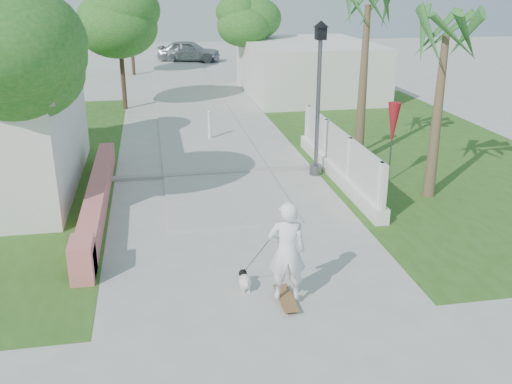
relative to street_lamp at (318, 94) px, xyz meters
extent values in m
plane|color=#B7B7B2|center=(-2.90, -5.50, -2.43)|extent=(90.00, 90.00, 0.00)
cube|color=#B7B7B2|center=(-2.90, 14.50, -2.40)|extent=(3.20, 36.00, 0.06)
cube|color=#999993|center=(-2.90, 0.50, -2.38)|extent=(6.50, 0.25, 0.10)
cube|color=#33571B|center=(4.10, 2.50, -2.42)|extent=(8.00, 20.00, 0.01)
cube|color=#D56E6D|center=(-6.20, -1.50, -2.13)|extent=(0.45, 8.00, 0.60)
cube|color=#D56E6D|center=(-6.20, -5.30, -2.03)|extent=(0.45, 0.80, 0.80)
cube|color=white|center=(0.50, -0.50, -2.23)|extent=(0.35, 7.00, 0.40)
cube|color=white|center=(0.50, -0.50, -1.48)|extent=(0.10, 7.00, 1.10)
cube|color=white|center=(0.50, -3.70, -1.68)|extent=(0.14, 0.14, 1.50)
cube|color=white|center=(0.50, -1.50, -1.68)|extent=(0.14, 0.14, 1.50)
cube|color=white|center=(0.50, 0.70, -1.68)|extent=(0.14, 0.14, 1.50)
cube|color=white|center=(0.50, 2.70, -1.68)|extent=(0.14, 0.14, 1.50)
cube|color=silver|center=(3.10, 12.50, -1.13)|extent=(6.00, 8.00, 2.60)
cylinder|color=#59595E|center=(0.00, 0.00, -2.28)|extent=(0.36, 0.36, 0.30)
cylinder|color=#59595E|center=(0.00, 0.00, -0.43)|extent=(0.12, 0.12, 4.00)
cube|color=black|center=(0.00, 0.00, 1.67)|extent=(0.28, 0.28, 0.35)
cone|color=black|center=(0.00, 0.00, 1.92)|extent=(0.44, 0.44, 0.18)
cylinder|color=white|center=(-2.70, 4.50, -1.93)|extent=(0.12, 0.12, 1.00)
sphere|color=white|center=(-2.70, 4.50, -1.41)|extent=(0.14, 0.14, 0.14)
cylinder|color=#59595E|center=(1.90, -1.00, -1.43)|extent=(0.04, 0.04, 2.00)
cone|color=#A31726|center=(1.90, -1.00, -0.73)|extent=(0.36, 0.36, 1.20)
cylinder|color=#4C3826|center=(-7.40, -2.50, -0.50)|extent=(0.20, 0.20, 3.85)
ellipsoid|color=#1D5F1B|center=(-7.40, -2.50, 1.15)|extent=(3.60, 3.60, 2.70)
ellipsoid|color=#1D5F1B|center=(-7.20, -2.70, 1.50)|extent=(3.06, 3.06, 2.30)
ellipsoid|color=#1D5F1B|center=(-7.60, -2.30, 1.85)|extent=(2.70, 2.70, 2.02)
cylinder|color=#4C3826|center=(-8.40, 3.00, -0.68)|extent=(0.20, 0.20, 3.50)
ellipsoid|color=#1D5F1B|center=(-8.40, 3.00, 0.82)|extent=(3.20, 3.20, 2.40)
ellipsoid|color=#1D5F1B|center=(-8.20, 2.80, 1.17)|extent=(2.72, 2.72, 2.05)
ellipsoid|color=#1D5F1B|center=(-8.60, 3.20, 1.52)|extent=(2.40, 2.40, 1.79)
cylinder|color=#4C3826|center=(-5.90, 10.50, -0.50)|extent=(0.20, 0.20, 3.85)
ellipsoid|color=#1D5F1B|center=(-5.90, 10.50, 1.15)|extent=(3.40, 3.40, 2.55)
ellipsoid|color=#1D5F1B|center=(-5.70, 10.30, 1.50)|extent=(2.89, 2.89, 2.18)
ellipsoid|color=#1D5F1B|center=(-6.10, 10.70, 1.85)|extent=(2.55, 2.55, 1.90)
cylinder|color=#4C3826|center=(0.30, 14.50, -0.68)|extent=(0.20, 0.20, 3.50)
ellipsoid|color=#1D5F1B|center=(0.30, 14.50, 0.82)|extent=(3.00, 3.00, 2.25)
ellipsoid|color=#1D5F1B|center=(0.50, 14.30, 1.17)|extent=(2.55, 2.55, 1.92)
ellipsoid|color=#1D5F1B|center=(0.10, 14.70, 1.52)|extent=(2.25, 2.25, 1.68)
cylinder|color=#4C3826|center=(-5.70, 20.50, -0.50)|extent=(0.20, 0.20, 3.85)
ellipsoid|color=#1D5F1B|center=(-5.70, 20.50, 1.15)|extent=(3.20, 3.20, 2.40)
ellipsoid|color=#1D5F1B|center=(-5.50, 20.30, 1.50)|extent=(2.72, 2.72, 2.05)
ellipsoid|color=#1D5F1B|center=(-5.90, 20.70, 1.85)|extent=(2.40, 2.40, 1.79)
cone|color=brown|center=(1.70, 1.00, -0.03)|extent=(0.32, 0.32, 4.80)
cone|color=brown|center=(2.50, -2.30, -0.33)|extent=(0.32, 0.32, 4.20)
cube|color=brown|center=(-2.53, -6.91, -2.32)|extent=(0.39, 0.98, 0.02)
imported|color=white|center=(-2.53, -6.91, -1.39)|extent=(0.72, 0.52, 1.84)
cylinder|color=gray|center=(-2.62, -7.26, -2.39)|extent=(0.03, 0.07, 0.07)
cylinder|color=gray|center=(-2.44, -7.26, -2.39)|extent=(0.03, 0.07, 0.07)
cylinder|color=gray|center=(-2.62, -6.57, -2.39)|extent=(0.03, 0.07, 0.07)
cylinder|color=gray|center=(-2.44, -6.57, -2.39)|extent=(0.03, 0.07, 0.07)
ellipsoid|color=silver|center=(-3.18, -6.34, -2.24)|extent=(0.26, 0.40, 0.25)
sphere|color=black|center=(-3.19, -6.16, -2.17)|extent=(0.16, 0.16, 0.16)
sphere|color=silver|center=(-3.20, -6.08, -2.19)|extent=(0.07, 0.07, 0.07)
cone|color=black|center=(-3.23, -6.16, -2.09)|extent=(0.05, 0.05, 0.06)
cone|color=black|center=(-3.15, -6.16, -2.09)|extent=(0.05, 0.05, 0.06)
cylinder|color=silver|center=(-3.24, -6.25, -2.37)|extent=(0.03, 0.03, 0.11)
cylinder|color=silver|center=(-3.13, -6.25, -2.37)|extent=(0.03, 0.03, 0.11)
cylinder|color=silver|center=(-3.23, -6.44, -2.37)|extent=(0.03, 0.03, 0.11)
cylinder|color=silver|center=(-3.12, -6.43, -2.37)|extent=(0.03, 0.03, 0.11)
cylinder|color=silver|center=(-3.17, -6.53, -2.18)|extent=(0.03, 0.10, 0.09)
imported|color=#B3B5BB|center=(-1.92, 25.88, -1.68)|extent=(4.67, 2.74, 1.49)
camera|label=1|loc=(-4.67, -15.62, 3.05)|focal=40.00mm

